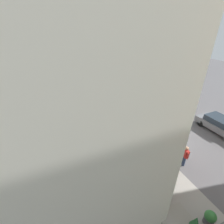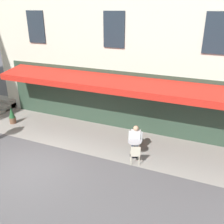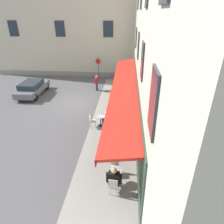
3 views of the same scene
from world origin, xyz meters
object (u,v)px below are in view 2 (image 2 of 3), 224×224
(cafe_chair_cream_facing_street, at_px, (135,153))
(potted_plant_by_steps, at_px, (12,116))
(cafe_table_near_entrance, at_px, (135,146))
(seated_companion_in_white, at_px, (135,138))
(cafe_chair_cream_kerbside, at_px, (136,138))

(cafe_chair_cream_facing_street, relative_size, potted_plant_by_steps, 0.94)
(cafe_table_near_entrance, height_order, potted_plant_by_steps, potted_plant_by_steps)
(seated_companion_in_white, bearing_deg, cafe_table_near_entrance, 103.53)
(cafe_table_near_entrance, relative_size, cafe_chair_cream_facing_street, 0.82)
(cafe_chair_cream_facing_street, bearing_deg, potted_plant_by_steps, -8.04)
(cafe_table_near_entrance, xyz_separation_m, cafe_chair_cream_facing_street, (-0.23, 0.59, 0.06))
(cafe_table_near_entrance, relative_size, potted_plant_by_steps, 0.77)
(seated_companion_in_white, bearing_deg, cafe_chair_cream_kerbside, -76.47)
(cafe_chair_cream_facing_street, bearing_deg, cafe_chair_cream_kerbside, -72.65)
(cafe_table_near_entrance, height_order, seated_companion_in_white, seated_companion_in_white)
(cafe_chair_cream_kerbside, bearing_deg, potted_plant_by_steps, 0.81)
(cafe_chair_cream_kerbside, xyz_separation_m, seated_companion_in_white, (-0.05, 0.21, 0.14))
(cafe_chair_cream_facing_street, height_order, cafe_chair_cream_kerbside, same)
(cafe_chair_cream_facing_street, bearing_deg, cafe_table_near_entrance, -68.84)
(cafe_table_near_entrance, bearing_deg, cafe_chair_cream_kerbside, -76.47)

